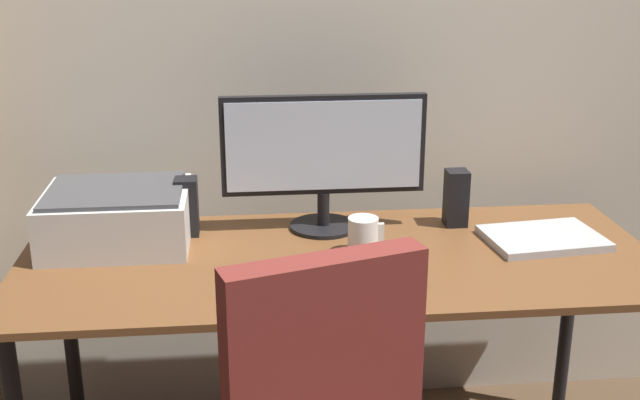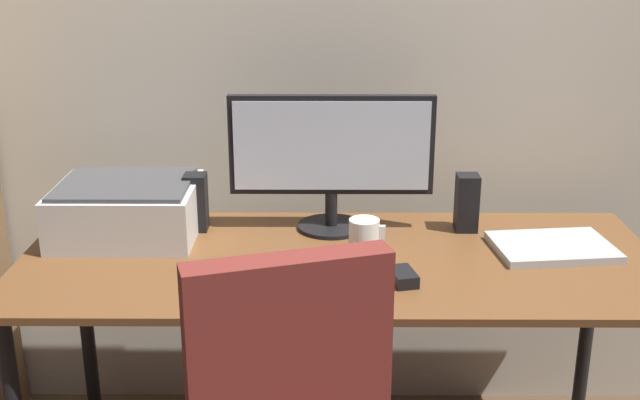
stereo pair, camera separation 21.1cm
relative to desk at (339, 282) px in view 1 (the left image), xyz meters
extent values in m
cube|color=beige|center=(0.00, 0.53, 0.64)|extent=(6.40, 0.10, 2.60)
cube|color=brown|center=(0.00, 0.00, 0.07)|extent=(1.74, 0.73, 0.02)
cylinder|color=black|center=(-0.81, 0.30, -0.30)|extent=(0.04, 0.04, 0.72)
cylinder|color=black|center=(0.81, 0.30, -0.30)|extent=(0.04, 0.04, 0.72)
cylinder|color=black|center=(-0.02, 0.22, 0.08)|extent=(0.20, 0.20, 0.01)
cylinder|color=black|center=(-0.02, 0.22, 0.14)|extent=(0.04, 0.04, 0.10)
cube|color=black|center=(-0.02, 0.22, 0.33)|extent=(0.59, 0.03, 0.29)
cube|color=silver|center=(-0.02, 0.21, 0.33)|extent=(0.56, 0.01, 0.26)
cube|color=#B7BABC|center=(-0.04, -0.17, 0.09)|extent=(0.29, 0.12, 0.02)
cube|color=black|center=(0.16, -0.16, 0.09)|extent=(0.08, 0.11, 0.03)
cylinder|color=white|center=(0.07, 0.02, 0.13)|extent=(0.08, 0.08, 0.10)
cube|color=white|center=(0.12, 0.02, 0.13)|extent=(0.02, 0.01, 0.06)
cube|color=#B7BABC|center=(0.59, 0.05, 0.09)|extent=(0.34, 0.26, 0.02)
cube|color=black|center=(-0.42, 0.21, 0.16)|extent=(0.06, 0.07, 0.17)
cube|color=black|center=(0.38, 0.21, 0.16)|extent=(0.06, 0.07, 0.17)
cube|color=silver|center=(-0.61, 0.16, 0.15)|extent=(0.40, 0.34, 0.15)
cube|color=#424244|center=(-0.61, 0.16, 0.23)|extent=(0.37, 0.31, 0.01)
cube|color=maroon|center=(-0.11, -0.64, 0.09)|extent=(0.40, 0.18, 0.52)
camera|label=1|loc=(-0.25, -1.98, 0.92)|focal=44.63mm
camera|label=2|loc=(-0.04, -1.99, 0.92)|focal=44.63mm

